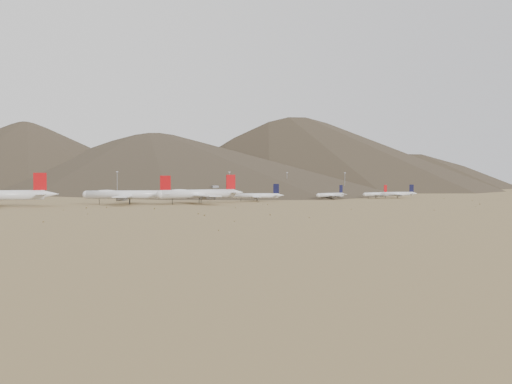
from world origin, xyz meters
name	(u,v)px	position (x,y,z in m)	size (l,w,h in m)	color
ground	(232,204)	(0.00, 0.00, 0.00)	(3000.00, 3000.00, 0.00)	#9F8452
mountain_ridge	(91,123)	(0.00, 900.00, 150.00)	(4400.00, 1000.00, 300.00)	#4A3D2C
widebody_centre	(128,194)	(-70.13, 31.80, 7.38)	(68.64, 54.89, 21.41)	silver
widebody_east	(199,194)	(-18.99, 20.24, 7.67)	(74.39, 58.03, 22.24)	silver
narrowbody_a	(257,196)	(37.55, 35.94, 4.74)	(42.54, 31.72, 14.60)	silver
narrowbody_b	(331,195)	(112.89, 39.18, 4.21)	(38.24, 28.34, 12.98)	silver
narrowbody_c	(376,194)	(165.12, 40.70, 4.12)	(37.76, 27.81, 12.68)	silver
narrowbody_d	(398,194)	(187.20, 36.27, 4.26)	(38.95, 28.76, 13.14)	silver
control_tower	(215,192)	(30.00, 120.00, 5.32)	(8.00, 8.00, 12.00)	gray
mast_west	(117,184)	(-62.36, 131.05, 14.20)	(2.00, 0.60, 25.70)	gray
mast_centre	(229,183)	(43.39, 114.87, 14.20)	(2.00, 0.60, 25.70)	gray
mast_east	(287,183)	(122.52, 142.08, 14.20)	(2.00, 0.60, 25.70)	gray
mast_far_east	(345,183)	(187.25, 124.98, 14.20)	(2.00, 0.60, 25.70)	gray
desert_scrub	(276,210)	(-3.13, -78.40, 0.33)	(426.47, 184.56, 0.89)	brown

